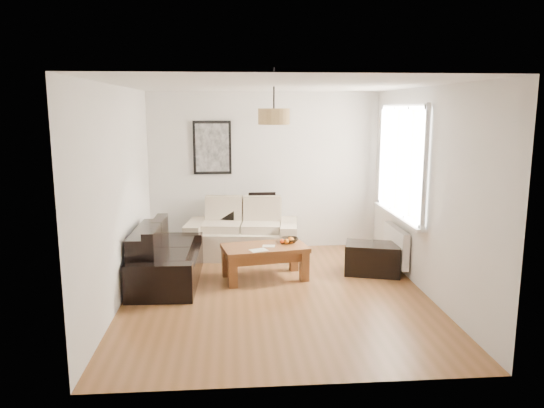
{
  "coord_description": "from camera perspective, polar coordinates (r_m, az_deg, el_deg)",
  "views": [
    {
      "loc": [
        -0.55,
        -6.27,
        2.33
      ],
      "look_at": [
        0.0,
        0.6,
        1.05
      ],
      "focal_mm": 34.04,
      "sensor_mm": 36.0,
      "label": 1
    }
  ],
  "objects": [
    {
      "name": "papers",
      "position": [
        6.89,
        -1.5,
        -5.13
      ],
      "size": [
        0.27,
        0.23,
        0.01
      ],
      "primitive_type": "cube",
      "rotation": [
        0.0,
        0.0,
        0.39
      ],
      "color": "silver",
      "rests_on": "coffee_table"
    },
    {
      "name": "coffee_table",
      "position": [
        7.17,
        -0.81,
        -6.46
      ],
      "size": [
        1.24,
        0.83,
        0.47
      ],
      "primitive_type": null,
      "rotation": [
        0.0,
        0.0,
        0.19
      ],
      "color": "brown",
      "rests_on": "floor"
    },
    {
      "name": "window_bay",
      "position": [
        7.5,
        14.23,
        4.62
      ],
      "size": [
        0.14,
        1.9,
        1.6
      ],
      "primitive_type": null,
      "color": "white",
      "rests_on": "wall_right"
    },
    {
      "name": "fruit_bowl",
      "position": [
        7.3,
        1.95,
        -4.01
      ],
      "size": [
        0.28,
        0.28,
        0.06
      ],
      "primitive_type": "imported",
      "rotation": [
        0.0,
        0.0,
        0.11
      ],
      "color": "black",
      "rests_on": "coffee_table"
    },
    {
      "name": "wall_left",
      "position": [
        6.49,
        -16.52,
        0.96
      ],
      "size": [
        0.04,
        4.5,
        2.6
      ],
      "primitive_type": null,
      "color": "silver",
      "rests_on": "floor"
    },
    {
      "name": "cushion_left",
      "position": [
        8.41,
        -5.39,
        -0.43
      ],
      "size": [
        0.41,
        0.22,
        0.39
      ],
      "primitive_type": "cube",
      "rotation": [
        0.0,
        0.0,
        -0.28
      ],
      "color": "black",
      "rests_on": "loveseat_cream"
    },
    {
      "name": "orange_b",
      "position": [
        7.25,
        2.09,
        -4.04
      ],
      "size": [
        0.1,
        0.1,
        0.09
      ],
      "primitive_type": "sphere",
      "rotation": [
        0.0,
        0.0,
        -0.12
      ],
      "color": "orange",
      "rests_on": "fruit_bowl"
    },
    {
      "name": "floor",
      "position": [
        6.71,
        0.42,
        -9.8
      ],
      "size": [
        4.5,
        4.5,
        0.0
      ],
      "primitive_type": "plane",
      "color": "brown",
      "rests_on": "ground"
    },
    {
      "name": "ceiling",
      "position": [
        6.3,
        0.45,
        12.99
      ],
      "size": [
        3.8,
        4.5,
        0.0
      ],
      "primitive_type": null,
      "color": "white",
      "rests_on": "floor"
    },
    {
      "name": "loveseat_cream",
      "position": [
        8.27,
        -3.3,
        -2.75
      ],
      "size": [
        1.84,
        1.15,
        0.87
      ],
      "primitive_type": null,
      "rotation": [
        0.0,
        0.0,
        -0.12
      ],
      "color": "beige",
      "rests_on": "floor"
    },
    {
      "name": "pendant_shade",
      "position": [
        6.59,
        0.21,
        9.66
      ],
      "size": [
        0.4,
        0.4,
        0.2
      ],
      "primitive_type": "cylinder",
      "color": "tan",
      "rests_on": "ceiling"
    },
    {
      "name": "wall_front",
      "position": [
        4.18,
        3.13,
        -3.75
      ],
      "size": [
        3.8,
        0.04,
        2.6
      ],
      "primitive_type": null,
      "color": "silver",
      "rests_on": "floor"
    },
    {
      "name": "ottoman",
      "position": [
        7.53,
        11.07,
        -5.95
      ],
      "size": [
        0.87,
        0.68,
        0.44
      ],
      "primitive_type": "cube",
      "rotation": [
        0.0,
        0.0,
        -0.28
      ],
      "color": "black",
      "rests_on": "floor"
    },
    {
      "name": "orange_a",
      "position": [
        7.19,
        1.63,
        -4.16
      ],
      "size": [
        0.09,
        0.09,
        0.07
      ],
      "primitive_type": "sphere",
      "rotation": [
        0.0,
        0.0,
        0.29
      ],
      "color": "orange",
      "rests_on": "fruit_bowl"
    },
    {
      "name": "cushion_right",
      "position": [
        8.42,
        -1.09,
        -0.21
      ],
      "size": [
        0.44,
        0.15,
        0.44
      ],
      "primitive_type": "cube",
      "rotation": [
        0.0,
        0.0,
        0.03
      ],
      "color": "black",
      "rests_on": "loveseat_cream"
    },
    {
      "name": "wall_back",
      "position": [
        8.6,
        -0.88,
        3.65
      ],
      "size": [
        3.8,
        0.04,
        2.6
      ],
      "primitive_type": null,
      "color": "silver",
      "rests_on": "floor"
    },
    {
      "name": "radiator",
      "position": [
        7.7,
        13.54,
        -4.43
      ],
      "size": [
        0.1,
        0.9,
        0.52
      ],
      "primitive_type": "cube",
      "color": "white",
      "rests_on": "wall_right"
    },
    {
      "name": "poster",
      "position": [
        8.51,
        -6.63,
        6.22
      ],
      "size": [
        0.62,
        0.04,
        0.87
      ],
      "primitive_type": null,
      "color": "black",
      "rests_on": "wall_back"
    },
    {
      "name": "wall_right",
      "position": [
        6.81,
        16.58,
        1.38
      ],
      "size": [
        0.04,
        4.5,
        2.6
      ],
      "primitive_type": null,
      "color": "silver",
      "rests_on": "floor"
    },
    {
      "name": "sofa_leather",
      "position": [
        7.16,
        -11.52,
        -5.58
      ],
      "size": [
        0.87,
        1.73,
        0.74
      ],
      "primitive_type": null,
      "rotation": [
        0.0,
        0.0,
        1.55
      ],
      "color": "black",
      "rests_on": "floor"
    },
    {
      "name": "orange_c",
      "position": [
        7.2,
        1.12,
        -4.13
      ],
      "size": [
        0.08,
        0.08,
        0.06
      ],
      "primitive_type": "sphere",
      "rotation": [
        0.0,
        0.0,
        0.33
      ],
      "color": "#FF5115",
      "rests_on": "fruit_bowl"
    }
  ]
}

